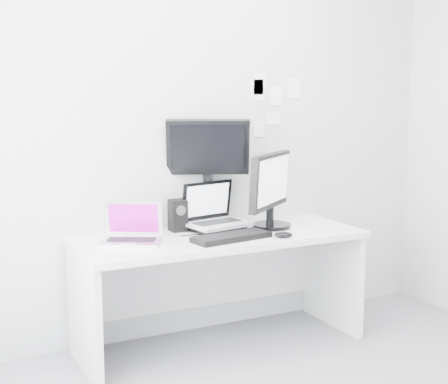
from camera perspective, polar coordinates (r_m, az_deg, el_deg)
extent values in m
plane|color=#BBBEC0|center=(4.37, -2.41, 5.21)|extent=(3.60, 0.00, 3.60)
cube|color=silver|center=(4.24, -0.37, -8.49)|extent=(1.80, 0.70, 0.73)
cube|color=#B2B3B7|center=(3.91, -8.02, -2.60)|extent=(0.42, 0.39, 0.26)
cube|color=black|center=(4.23, -3.99, -2.02)|extent=(0.11, 0.11, 0.20)
cube|color=#A8ABB0|center=(4.22, -0.49, -1.22)|extent=(0.43, 0.36, 0.32)
cube|color=black|center=(4.32, -1.39, 1.76)|extent=(0.57, 0.40, 0.73)
cube|color=black|center=(4.31, 4.13, 0.22)|extent=(0.59, 0.54, 0.51)
cube|color=black|center=(4.00, 0.65, -3.89)|extent=(0.51, 0.24, 0.03)
ellipsoid|color=black|center=(4.07, 5.13, -3.68)|extent=(0.13, 0.11, 0.04)
cube|color=white|center=(4.55, 2.84, 8.76)|extent=(0.10, 0.00, 0.14)
cube|color=white|center=(4.63, 4.47, 8.26)|extent=(0.09, 0.00, 0.13)
cube|color=white|center=(4.71, 6.07, 8.86)|extent=(0.10, 0.00, 0.14)
cube|color=white|center=(4.62, 4.24, 6.28)|extent=(0.11, 0.00, 0.08)
cube|color=white|center=(4.57, 3.04, 5.41)|extent=(0.08, 0.00, 0.11)
cube|color=white|center=(4.56, 3.07, 9.25)|extent=(0.09, 0.00, 0.14)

